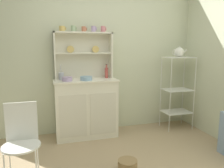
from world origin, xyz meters
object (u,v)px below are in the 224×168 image
at_px(bakers_rack, 177,86).
at_px(floor_basket, 128,166).
at_px(porcelain_teapot, 179,52).
at_px(bowl_mixing_large, 67,79).
at_px(hutch_shelf_unit, 83,52).
at_px(jam_bottle, 106,72).
at_px(hutch_cabinet, 86,107).
at_px(utensil_jar, 61,76).
at_px(wire_chair, 21,137).
at_px(cup_gold_0, 62,29).

relative_size(bakers_rack, floor_basket, 5.55).
bearing_deg(porcelain_teapot, bowl_mixing_large, 179.85).
height_order(hutch_shelf_unit, jam_bottle, hutch_shelf_unit).
xyz_separation_m(hutch_cabinet, hutch_shelf_unit, (0.00, 0.16, 0.86)).
bearing_deg(hutch_shelf_unit, bowl_mixing_large, -139.81).
relative_size(utensil_jar, porcelain_teapot, 0.93).
bearing_deg(hutch_cabinet, utensil_jar, 167.62).
bearing_deg(jam_bottle, porcelain_teapot, -7.79).
bearing_deg(hutch_shelf_unit, wire_chair, -123.30).
relative_size(wire_chair, bowl_mixing_large, 5.84).
height_order(hutch_shelf_unit, bowl_mixing_large, hutch_shelf_unit).
distance_m(hutch_shelf_unit, floor_basket, 1.83).
height_order(bakers_rack, porcelain_teapot, porcelain_teapot).
relative_size(bakers_rack, porcelain_teapot, 4.95).
relative_size(wire_chair, utensil_jar, 3.67).
relative_size(hutch_cabinet, hutch_shelf_unit, 1.08).
bearing_deg(hutch_cabinet, hutch_shelf_unit, 90.00).
bearing_deg(wire_chair, jam_bottle, 10.78).
height_order(hutch_shelf_unit, bakers_rack, hutch_shelf_unit).
xyz_separation_m(jam_bottle, utensil_jar, (-0.71, -0.01, -0.03)).
relative_size(cup_gold_0, bowl_mixing_large, 0.67).
distance_m(hutch_cabinet, bakers_rack, 1.58).
distance_m(bowl_mixing_large, utensil_jar, 0.17).
bearing_deg(hutch_shelf_unit, bakers_rack, -8.81).
xyz_separation_m(hutch_shelf_unit, floor_basket, (0.28, -1.30, -1.25)).
distance_m(wire_chair, jam_bottle, 1.73).
bearing_deg(floor_basket, hutch_cabinet, 103.67).
bearing_deg(hutch_shelf_unit, cup_gold_0, -172.53).
bearing_deg(jam_bottle, utensil_jar, -179.32).
bearing_deg(porcelain_teapot, jam_bottle, 172.21).
xyz_separation_m(bakers_rack, bowl_mixing_large, (-1.84, 0.00, 0.19)).
bearing_deg(hutch_cabinet, wire_chair, -127.07).
bearing_deg(wire_chair, bakers_rack, -11.18).
xyz_separation_m(wire_chair, utensil_jar, (0.47, 1.16, 0.44)).
relative_size(bakers_rack, utensil_jar, 5.30).
height_order(wire_chair, cup_gold_0, cup_gold_0).
height_order(bakers_rack, wire_chair, bakers_rack).
xyz_separation_m(floor_basket, jam_bottle, (0.08, 1.22, 0.93)).
bearing_deg(hutch_shelf_unit, jam_bottle, -12.24).
relative_size(hutch_shelf_unit, cup_gold_0, 9.20).
distance_m(wire_chair, porcelain_teapot, 2.70).
xyz_separation_m(wire_chair, cup_gold_0, (0.51, 1.21, 1.14)).
bearing_deg(porcelain_teapot, hutch_cabinet, 177.13).
height_order(wire_chair, jam_bottle, jam_bottle).
height_order(cup_gold_0, bowl_mixing_large, cup_gold_0).
height_order(wire_chair, floor_basket, wire_chair).
relative_size(cup_gold_0, jam_bottle, 0.44).
bearing_deg(utensil_jar, bakers_rack, -4.66).
xyz_separation_m(utensil_jar, porcelain_teapot, (1.91, -0.16, 0.35)).
xyz_separation_m(wire_chair, porcelain_teapot, (2.38, 1.01, 0.79)).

